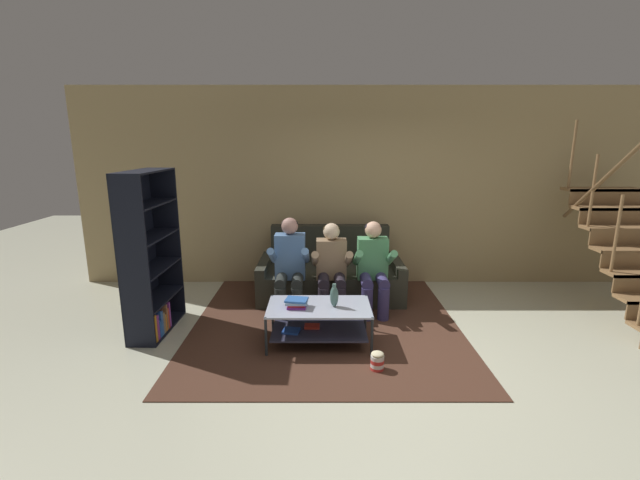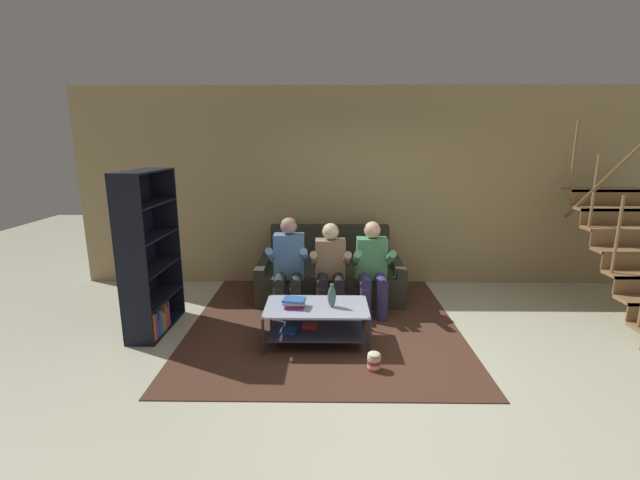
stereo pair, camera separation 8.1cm
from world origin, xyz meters
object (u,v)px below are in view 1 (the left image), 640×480
person_seated_left (288,263)px  person_seated_right (372,264)px  couch (329,275)px  bookshelf (146,269)px  book_stack (295,303)px  coffee_table (317,318)px  popcorn_tub (376,361)px  vase (333,296)px  person_seated_middle (330,265)px

person_seated_left → person_seated_right: 1.05m
couch → person_seated_right: size_ratio=1.70×
person_seated_left → bookshelf: 1.65m
person_seated_right → book_stack: (-0.92, -0.91, -0.15)m
person_seated_right → bookshelf: size_ratio=0.63×
coffee_table → bookshelf: 1.99m
person_seated_right → popcorn_tub: 1.55m
person_seated_right → popcorn_tub: size_ratio=6.06×
couch → book_stack: size_ratio=7.73×
couch → bookshelf: (-2.07, -1.15, 0.45)m
person_seated_left → person_seated_right: size_ratio=1.04×
couch → popcorn_tub: (0.40, -2.03, -0.20)m
couch → bookshelf: size_ratio=1.07×
coffee_table → vase: (0.17, -0.02, 0.26)m
couch → person_seated_left: size_ratio=1.63×
book_stack → bookshelf: bookshelf is taller
coffee_table → book_stack: (-0.23, -0.04, 0.19)m
person_seated_left → popcorn_tub: person_seated_left is taller
coffee_table → bookshelf: bookshelf is taller
bookshelf → popcorn_tub: bearing=-19.6°
person_seated_left → person_seated_middle: (0.52, -0.01, -0.03)m
person_seated_right → vase: bearing=-120.3°
person_seated_left → person_seated_middle: 0.53m
couch → coffee_table: couch is taller
person_seated_left → vase: size_ratio=4.74×
person_seated_middle → vase: 0.89m
person_seated_middle → person_seated_right: bearing=0.2°
person_seated_right → coffee_table: (-0.69, -0.87, -0.34)m
book_stack → popcorn_tub: 1.03m
couch → popcorn_tub: size_ratio=10.30×
vase → book_stack: bearing=-177.4°
bookshelf → popcorn_tub: size_ratio=9.62×
coffee_table → popcorn_tub: (0.56, -0.58, -0.19)m
person_seated_left → person_seated_right: (1.05, -0.00, -0.02)m
person_seated_right → popcorn_tub: bearing=-94.9°
person_seated_middle → coffee_table: 0.94m
person_seated_middle → vase: bearing=-89.6°
coffee_table → vase: vase is taller
vase → person_seated_middle: bearing=90.4°
person_seated_left → coffee_table: person_seated_left is taller
person_seated_right → bookshelf: (-2.60, -0.56, 0.12)m
person_seated_middle → vase: (0.01, -0.89, -0.07)m
person_seated_middle → bookshelf: (-2.07, -0.56, 0.13)m
coffee_table → bookshelf: size_ratio=0.60×
couch → coffee_table: 1.47m
person_seated_left → coffee_table: (0.36, -0.87, -0.37)m
coffee_table → popcorn_tub: bearing=-45.7°
couch → popcorn_tub: couch is taller
couch → vase: (0.01, -1.47, 0.25)m
coffee_table → vase: size_ratio=4.33×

